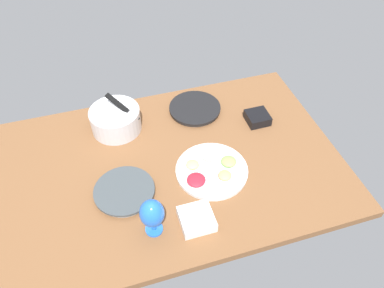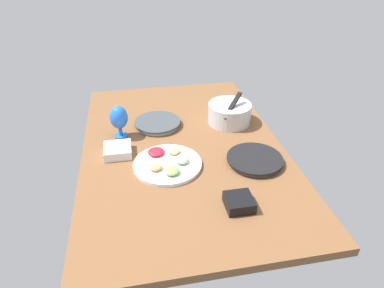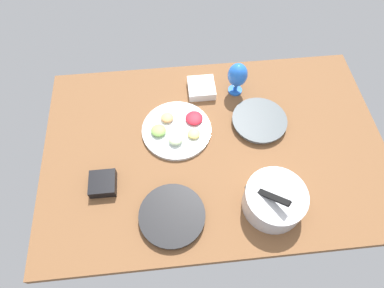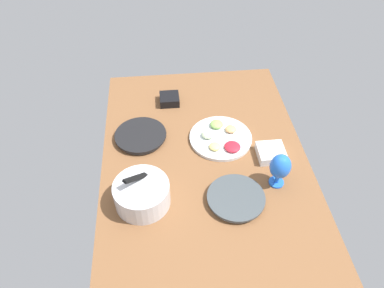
{
  "view_description": "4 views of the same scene",
  "coord_description": "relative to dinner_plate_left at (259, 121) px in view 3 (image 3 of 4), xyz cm",
  "views": [
    {
      "loc": [
        -23.35,
        -112.06,
        133.94
      ],
      "look_at": [
        11.84,
        3.3,
        6.77
      ],
      "focal_mm": 35.0,
      "sensor_mm": 36.0,
      "label": 1
    },
    {
      "loc": [
        148.46,
        -22.59,
        96.55
      ],
      "look_at": [
        10.49,
        3.33,
        6.77
      ],
      "focal_mm": 31.32,
      "sensor_mm": 36.0,
      "label": 2
    },
    {
      "loc": [
        18.39,
        75.6,
        131.35
      ],
      "look_at": [
        11.01,
        2.03,
        6.77
      ],
      "focal_mm": 30.31,
      "sensor_mm": 36.0,
      "label": 3
    },
    {
      "loc": [
        -120.62,
        19.01,
        137.97
      ],
      "look_at": [
        8.44,
        6.2,
        6.77
      ],
      "focal_mm": 34.36,
      "sensor_mm": 36.0,
      "label": 4
    }
  ],
  "objects": [
    {
      "name": "ground_plane",
      "position": [
        23.22,
        10.78,
        -3.59
      ],
      "size": [
        160.0,
        104.0,
        4.0
      ],
      "primitive_type": "cube",
      "color": "brown"
    },
    {
      "name": "dinner_plate_left",
      "position": [
        0.0,
        0.0,
        0.0
      ],
      "size": [
        26.62,
        26.62,
        3.05
      ],
      "color": "silver",
      "rests_on": "ground_plane"
    },
    {
      "name": "dinner_plate_right",
      "position": [
        45.53,
        43.18,
        -0.03
      ],
      "size": [
        27.51,
        27.51,
        3.0
      ],
      "color": "#4C4C51",
      "rests_on": "ground_plane"
    },
    {
      "name": "mixing_bowl",
      "position": [
        3.44,
        42.22,
        4.78
      ],
      "size": [
        25.1,
        25.1,
        18.24
      ],
      "color": "silver",
      "rests_on": "ground_plane"
    },
    {
      "name": "fruit_platter",
      "position": [
        40.34,
        0.81,
        -0.16
      ],
      "size": [
        33.23,
        33.23,
        5.04
      ],
      "color": "silver",
      "rests_on": "ground_plane"
    },
    {
      "name": "hurricane_glass_blue",
      "position": [
        8.27,
        -21.16,
        9.84
      ],
      "size": [
        9.79,
        9.79,
        18.5
      ],
      "color": "blue",
      "rests_on": "ground_plane"
    },
    {
      "name": "square_bowl_black",
      "position": [
        74.32,
        26.13,
        1.11
      ],
      "size": [
        11.3,
        11.3,
        4.84
      ],
      "color": "black",
      "rests_on": "ground_plane"
    },
    {
      "name": "square_bowl_white",
      "position": [
        25.79,
        -22.8,
        1.0
      ],
      "size": [
        13.62,
        13.62,
        4.65
      ],
      "color": "white",
      "rests_on": "ground_plane"
    }
  ]
}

